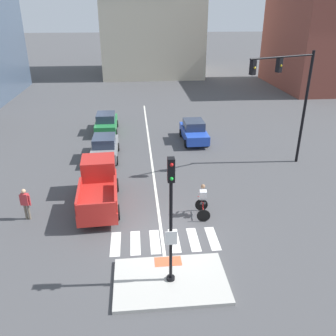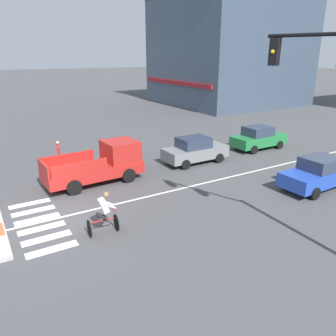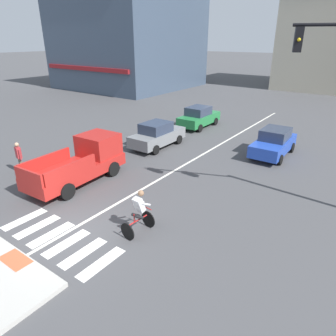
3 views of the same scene
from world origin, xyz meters
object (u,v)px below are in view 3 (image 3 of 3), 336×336
at_px(pedestrian_at_curb_left, 19,155).
at_px(cyclist, 139,212).
at_px(pickup_truck_red_westbound_near, 83,161).
at_px(car_grey_westbound_far, 157,135).
at_px(car_green_westbound_distant, 199,117).
at_px(car_blue_eastbound_far, 274,143).

bearing_deg(pedestrian_at_curb_left, cyclist, -3.15).
bearing_deg(pickup_truck_red_westbound_near, car_grey_westbound_far, 90.96).
bearing_deg(car_green_westbound_distant, cyclist, -67.86).
bearing_deg(cyclist, car_green_westbound_distant, 112.14).
bearing_deg(car_green_westbound_distant, pedestrian_at_curb_left, -102.91).
bearing_deg(car_grey_westbound_far, car_green_westbound_distant, 92.55).
distance_m(car_green_westbound_distant, pickup_truck_red_westbound_near, 11.94).
bearing_deg(car_blue_eastbound_far, cyclist, -96.97).
bearing_deg(car_green_westbound_distant, car_grey_westbound_far, -87.45).
xyz_separation_m(cyclist, pedestrian_at_curb_left, (-8.69, 0.48, 0.11)).
bearing_deg(car_blue_eastbound_far, car_green_westbound_distant, 157.10).
bearing_deg(cyclist, car_blue_eastbound_far, 83.03).
xyz_separation_m(car_blue_eastbound_far, pedestrian_at_curb_left, (-10.02, -10.41, 0.17)).
xyz_separation_m(car_green_westbound_distant, pickup_truck_red_westbound_near, (0.36, -11.94, 0.17)).
distance_m(car_grey_westbound_far, pickup_truck_red_westbound_near, 6.15).
distance_m(car_blue_eastbound_far, pedestrian_at_curb_left, 14.45).
height_order(car_blue_eastbound_far, pickup_truck_red_westbound_near, pickup_truck_red_westbound_near).
xyz_separation_m(car_green_westbound_distant, pedestrian_at_curb_left, (-3.06, -13.35, 0.17)).
distance_m(cyclist, pedestrian_at_curb_left, 8.70).
xyz_separation_m(car_blue_eastbound_far, pickup_truck_red_westbound_near, (-6.60, -9.00, 0.17)).
distance_m(car_green_westbound_distant, pedestrian_at_curb_left, 13.69).
xyz_separation_m(car_blue_eastbound_far, car_green_westbound_distant, (-6.96, 2.94, 0.00)).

